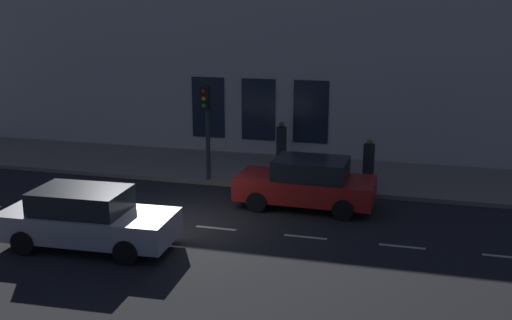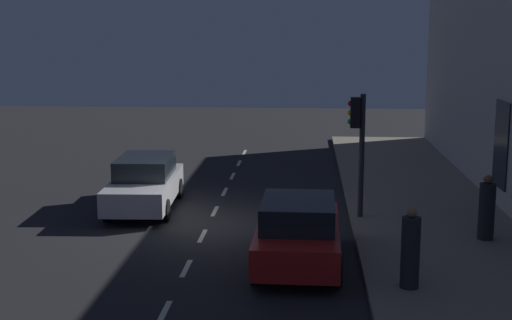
{
  "view_description": "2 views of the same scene",
  "coord_description": "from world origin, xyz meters",
  "px_view_note": "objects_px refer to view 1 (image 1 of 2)",
  "views": [
    {
      "loc": [
        -15.2,
        -6.3,
        6.11
      ],
      "look_at": [
        1.91,
        -1.67,
        1.6
      ],
      "focal_mm": 41.78,
      "sensor_mm": 36.0,
      "label": 1
    },
    {
      "loc": [
        2.69,
        -19.08,
        5.42
      ],
      "look_at": [
        1.4,
        -0.63,
        2.0
      ],
      "focal_mm": 50.12,
      "sensor_mm": 36.0,
      "label": 2
    }
  ],
  "objects_px": {
    "traffic_light": "(206,115)",
    "pedestrian_0": "(281,144)",
    "parked_car_1": "(307,183)",
    "parked_car_0": "(87,218)",
    "pedestrian_1": "(368,164)"
  },
  "relations": [
    {
      "from": "parked_car_0",
      "to": "pedestrian_1",
      "type": "xyz_separation_m",
      "value": [
        7.03,
        -6.69,
        0.13
      ]
    },
    {
      "from": "parked_car_0",
      "to": "traffic_light",
      "type": "bearing_deg",
      "value": 167.8
    },
    {
      "from": "traffic_light",
      "to": "parked_car_1",
      "type": "distance_m",
      "value": 4.54
    },
    {
      "from": "parked_car_0",
      "to": "pedestrian_0",
      "type": "distance_m",
      "value": 9.93
    },
    {
      "from": "traffic_light",
      "to": "parked_car_0",
      "type": "height_order",
      "value": "traffic_light"
    },
    {
      "from": "parked_car_0",
      "to": "parked_car_1",
      "type": "relative_size",
      "value": 1.07
    },
    {
      "from": "traffic_light",
      "to": "pedestrian_0",
      "type": "distance_m",
      "value": 4.03
    },
    {
      "from": "parked_car_0",
      "to": "pedestrian_0",
      "type": "bearing_deg",
      "value": 159.43
    },
    {
      "from": "traffic_light",
      "to": "pedestrian_0",
      "type": "xyz_separation_m",
      "value": [
        3.12,
        -2.0,
        -1.59
      ]
    },
    {
      "from": "parked_car_1",
      "to": "pedestrian_1",
      "type": "height_order",
      "value": "pedestrian_1"
    },
    {
      "from": "traffic_light",
      "to": "parked_car_0",
      "type": "distance_m",
      "value": 6.63
    },
    {
      "from": "traffic_light",
      "to": "parked_car_1",
      "type": "height_order",
      "value": "traffic_light"
    },
    {
      "from": "traffic_light",
      "to": "pedestrian_0",
      "type": "height_order",
      "value": "traffic_light"
    },
    {
      "from": "parked_car_1",
      "to": "pedestrian_0",
      "type": "bearing_deg",
      "value": 23.03
    },
    {
      "from": "traffic_light",
      "to": "pedestrian_0",
      "type": "bearing_deg",
      "value": -32.65
    }
  ]
}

